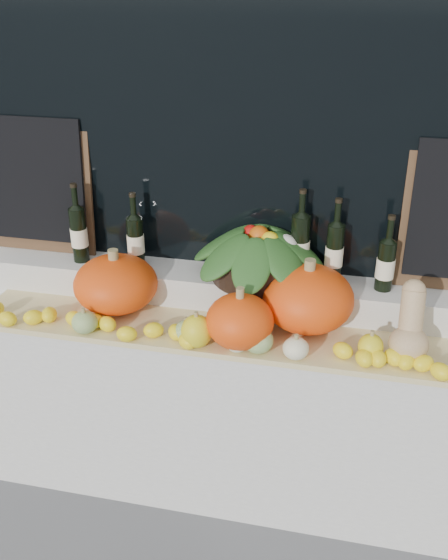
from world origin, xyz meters
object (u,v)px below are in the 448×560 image
Objects in this scene: wine_bottle_tall at (300,246)px; pumpkin_right at (308,298)px; butternut_squash at (410,328)px; produce_bowl at (259,252)px; pumpkin_left at (116,284)px.

pumpkin_right is at bearing -71.19° from wine_bottle_tall.
pumpkin_right is at bearing 162.69° from butternut_squash.
butternut_squash is at bearing -33.25° from wine_bottle_tall.
butternut_squash is 0.73× the size of wine_bottle_tall.
produce_bowl is (-0.23, 0.14, 0.12)m from pumpkin_right.
butternut_squash is 0.48× the size of produce_bowl.
pumpkin_left is 0.80m from wine_bottle_tall.
pumpkin_right is at bearing 1.68° from pumpkin_left.
wine_bottle_tall is (-0.06, 0.18, 0.15)m from pumpkin_right.
wine_bottle_tall reaches higher than pumpkin_left.
wine_bottle_tall is at bearing 146.75° from butternut_squash.
produce_bowl is at bearing 148.08° from pumpkin_right.
pumpkin_right is at bearing -31.92° from produce_bowl.
pumpkin_right is 0.24m from wine_bottle_tall.
pumpkin_left is at bearing 175.28° from butternut_squash.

